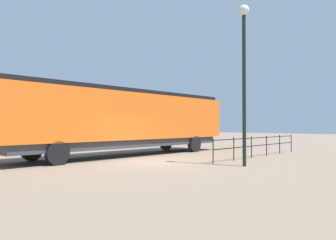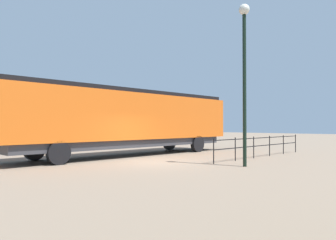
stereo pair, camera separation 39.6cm
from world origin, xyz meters
TOP-DOWN VIEW (x-y plane):
  - ground_plane at (0.00, 0.00)m, footprint 120.00×120.00m
  - locomotive at (-3.71, 1.70)m, footprint 2.97×15.57m
  - lamp_post at (3.99, 1.59)m, footprint 0.48×0.48m
  - platform_fence at (2.46, 5.96)m, footprint 0.05×9.20m

SIDE VIEW (x-z plane):
  - ground_plane at x=0.00m, z-range 0.00..0.00m
  - platform_fence at x=2.46m, z-range 0.17..1.37m
  - locomotive at x=-3.71m, z-range 0.25..4.14m
  - lamp_post at x=3.99m, z-range 1.18..8.34m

